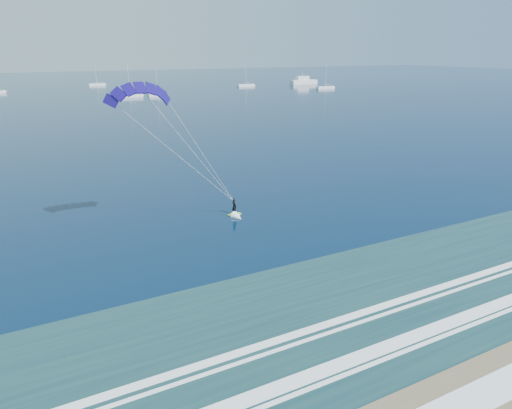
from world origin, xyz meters
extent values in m
cube|color=#1E423F|center=(0.00, 8.00, 0.01)|extent=(600.00, 22.00, 0.03)
cube|color=white|center=(0.00, 1.50, 0.04)|extent=(600.00, 0.90, 0.07)
cube|color=white|center=(0.00, 5.50, 0.04)|extent=(600.00, 1.10, 0.07)
cube|color=white|center=(0.00, 9.50, 0.04)|extent=(600.00, 0.70, 0.07)
cube|color=#9EF61D|center=(4.00, 33.60, 0.05)|extent=(1.60, 0.51, 0.09)
imported|color=black|center=(4.00, 33.60, 1.08)|extent=(0.57, 0.78, 1.97)
cone|color=white|center=(3.85, 32.30, 0.08)|extent=(1.31, 1.74, 1.10)
cube|color=silver|center=(132.61, 213.97, 1.19)|extent=(16.25, 4.33, 2.38)
cube|color=silver|center=(131.61, 213.97, 3.47)|extent=(7.58, 3.47, 2.17)
cylinder|color=silver|center=(131.61, 213.97, 5.55)|extent=(0.16, 0.16, 2.00)
cube|color=silver|center=(37.60, 182.03, 0.60)|extent=(7.89, 2.40, 1.20)
cylinder|color=silver|center=(37.60, 182.03, 6.13)|extent=(0.18, 0.18, 9.86)
cylinder|color=silver|center=(38.80, 182.03, 2.00)|extent=(2.60, 0.12, 0.12)
cube|color=silver|center=(25.25, 258.08, 0.60)|extent=(8.68, 2.40, 1.20)
cylinder|color=silver|center=(25.25, 258.08, 6.50)|extent=(0.18, 0.18, 10.61)
cylinder|color=silver|center=(26.45, 258.08, 2.00)|extent=(2.60, 0.12, 0.12)
cube|color=silver|center=(95.48, 213.89, 0.60)|extent=(9.69, 2.40, 1.20)
cylinder|color=silver|center=(95.48, 213.89, 7.15)|extent=(0.18, 0.18, 11.89)
cylinder|color=silver|center=(96.68, 213.89, 2.00)|extent=(2.60, 0.12, 0.12)
cube|color=silver|center=(124.29, 181.28, 0.60)|extent=(10.01, 2.40, 1.20)
cylinder|color=silver|center=(124.29, 181.28, 7.29)|extent=(0.18, 0.18, 12.18)
cylinder|color=silver|center=(125.49, 181.28, 2.00)|extent=(2.60, 0.12, 0.12)
cube|color=silver|center=(25.97, 182.52, 0.60)|extent=(10.43, 2.40, 1.20)
cylinder|color=silver|center=(25.97, 182.52, 7.22)|extent=(0.18, 0.18, 12.04)
cylinder|color=silver|center=(27.17, 182.52, 2.00)|extent=(2.60, 0.12, 0.12)
camera|label=1|loc=(-17.61, -13.18, 18.78)|focal=32.00mm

